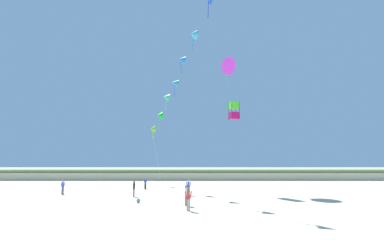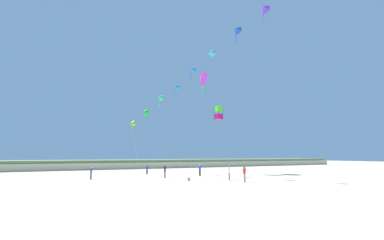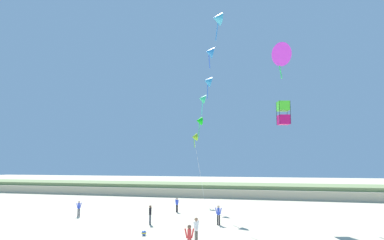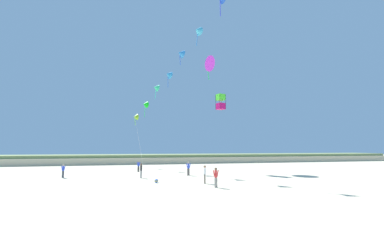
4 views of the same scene
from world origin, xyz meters
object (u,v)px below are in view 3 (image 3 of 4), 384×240
large_kite_low_lead (279,54)px  person_near_right (196,229)px  person_far_center (177,204)px  large_kite_mid_trail (283,113)px  person_mid_center (79,207)px  beach_ball (144,233)px  person_near_left (189,237)px  person_far_left (218,213)px  person_far_right (150,213)px

large_kite_low_lead → person_near_right: bearing=-108.8°
person_far_center → large_kite_mid_trail: large_kite_mid_trail is taller
person_mid_center → beach_ball: person_mid_center is taller
person_near_left → beach_ball: size_ratio=4.67×
person_near_left → person_far_left: 9.98m
person_near_right → person_mid_center: (-14.33, 8.51, -0.10)m
person_far_left → person_far_center: person_far_left is taller
person_far_center → person_mid_center: bearing=-147.9°
person_near_left → person_far_left: (-0.10, 9.98, -0.01)m
person_mid_center → person_far_right: (8.64, -2.41, 0.06)m
large_kite_mid_trail → beach_ball: bearing=-137.2°
person_far_left → large_kite_mid_trail: large_kite_mid_trail is taller
person_near_right → large_kite_low_lead: large_kite_low_lead is taller
person_near_right → large_kite_low_lead: (5.69, 16.70, 16.76)m
person_far_center → beach_ball: (1.26, -12.20, -0.72)m
person_far_right → person_mid_center: bearing=164.4°
person_far_center → person_far_right: bearing=-90.0°
person_far_right → beach_ball: (1.27, -4.38, -0.77)m
person_near_left → person_far_right: person_near_left is taller
person_near_left → person_mid_center: bearing=142.7°
person_far_left → large_kite_low_lead: large_kite_low_lead is taller
person_near_right → beach_ball: size_ratio=4.75×
person_mid_center → person_far_center: size_ratio=1.00×
person_near_left → person_far_right: bearing=124.3°
person_near_right → person_far_right: person_near_right is taller
large_kite_mid_trail → beach_ball: 17.20m
large_kite_mid_trail → beach_ball: (-10.30, -9.53, -9.94)m
person_far_center → person_far_left: bearing=-48.3°
person_mid_center → beach_ball: bearing=-34.4°
person_near_left → person_mid_center: person_near_left is taller
person_far_left → large_kite_mid_trail: 11.47m
person_near_left → person_near_right: bearing=95.0°
person_near_left → large_kite_low_lead: large_kite_low_lead is taller
person_near_left → person_far_left: bearing=90.6°
person_near_right → large_kite_mid_trail: size_ratio=0.76×
person_near_right → person_far_left: 7.42m
person_mid_center → person_far_left: person_far_left is taller
person_far_center → person_near_right: bearing=-67.8°
person_mid_center → person_far_center: person_far_center is taller
person_far_right → large_kite_low_lead: size_ratio=0.38×
large_kite_mid_trail → person_mid_center: bearing=-172.3°
person_far_right → person_far_center: size_ratio=1.06×
large_kite_low_lead → beach_ball: bearing=-124.0°
person_mid_center → person_far_left: 14.49m
person_near_right → person_mid_center: bearing=149.3°
person_near_right → large_kite_mid_trail: bearing=62.4°
person_near_right → person_far_left: size_ratio=1.02×
person_far_left → person_near_left: bearing=-89.4°
person_near_left → beach_ball: 6.37m
person_mid_center → large_kite_mid_trail: bearing=7.7°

